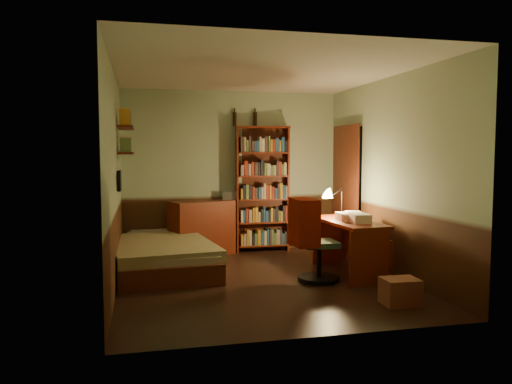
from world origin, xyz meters
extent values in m
cube|color=black|center=(0.00, 0.00, -0.01)|extent=(3.50, 4.00, 0.02)
cube|color=silver|center=(0.00, 0.00, 2.61)|extent=(3.50, 4.00, 0.02)
cube|color=#A0BA95|center=(0.00, 2.01, 1.30)|extent=(3.50, 0.02, 2.60)
cube|color=#A0BA95|center=(-1.76, 0.00, 1.30)|extent=(0.02, 4.00, 2.60)
cube|color=#A0BA95|center=(1.76, 0.00, 1.30)|extent=(0.02, 4.00, 2.60)
cube|color=#A0BA95|center=(0.00, -2.01, 1.30)|extent=(3.50, 0.02, 2.60)
cube|color=black|center=(1.72, 1.30, 1.00)|extent=(0.06, 0.90, 2.00)
cube|color=#4B1F11|center=(1.69, 1.30, 1.00)|extent=(0.02, 0.98, 2.08)
cube|color=#83914F|center=(-1.19, 0.97, 0.34)|extent=(1.42, 2.41, 0.69)
cube|color=#5A1C0B|center=(-0.53, 1.77, 0.43)|extent=(1.07, 0.79, 0.86)
cube|color=#B2B2B7|center=(-0.05, 1.89, 0.92)|extent=(0.27, 0.23, 0.13)
cube|color=#5A1C0B|center=(0.48, 1.85, 1.02)|extent=(0.90, 0.37, 2.03)
cylinder|color=black|center=(0.04, 1.96, 2.15)|extent=(0.07, 0.07, 0.23)
cylinder|color=black|center=(0.38, 1.96, 2.15)|extent=(0.07, 0.07, 0.23)
cube|color=#5A1C0B|center=(1.21, 0.09, 0.36)|extent=(0.64, 1.37, 0.71)
cube|color=silver|center=(1.34, 0.19, 0.77)|extent=(0.24, 0.29, 0.10)
cone|color=black|center=(1.31, 0.55, 0.99)|extent=(0.20, 0.20, 0.54)
cube|color=#335841|center=(0.71, -0.18, 0.56)|extent=(0.56, 0.49, 1.11)
cube|color=maroon|center=(0.88, -0.02, 1.40)|extent=(0.35, 0.53, 0.58)
cube|color=#5A1C0B|center=(-1.64, 1.10, 1.60)|extent=(0.20, 0.90, 0.03)
cube|color=#5A1C0B|center=(-1.64, 1.10, 1.95)|extent=(0.20, 0.90, 0.03)
cube|color=black|center=(-1.72, 0.60, 1.25)|extent=(0.04, 0.32, 0.26)
cube|color=brown|center=(1.21, -1.31, 0.14)|extent=(0.38, 0.31, 0.28)
cube|color=brown|center=(1.29, -1.07, 0.11)|extent=(0.35, 0.32, 0.21)
camera|label=1|loc=(-1.44, -6.01, 1.60)|focal=35.00mm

